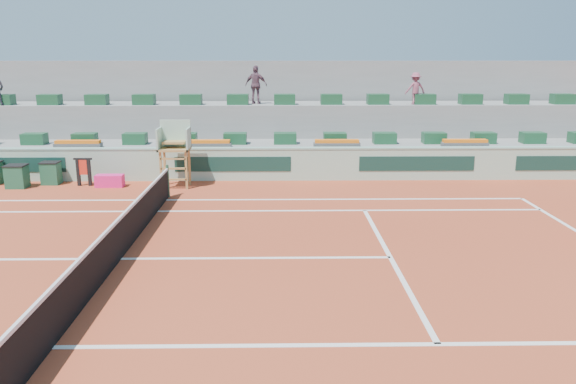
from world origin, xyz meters
name	(u,v)px	position (x,y,z in m)	size (l,w,h in m)	color
ground	(121,259)	(0.00, 0.00, 0.00)	(90.00, 90.00, 0.00)	#A2391F
seating_tier_lower	(190,155)	(0.00, 10.70, 0.60)	(36.00, 4.00, 1.20)	gray
seating_tier_upper	(195,133)	(0.00, 12.30, 1.30)	(36.00, 2.40, 2.60)	gray
stadium_back_wall	(199,109)	(0.00, 13.90, 2.20)	(36.00, 0.40, 4.40)	gray
player_bag	(110,181)	(-2.42, 7.46, 0.22)	(1.00, 0.44, 0.44)	#FB2080
spectator_mid	(256,85)	(2.78, 11.99, 3.41)	(0.95, 0.40, 1.63)	#684554
spectator_right	(415,88)	(9.58, 11.63, 3.27)	(0.87, 0.50, 1.35)	#90485B
court_lines	(121,259)	(0.00, 0.00, 0.01)	(23.89, 11.09, 0.01)	white
tennis_net	(119,238)	(0.00, 0.00, 0.53)	(0.10, 11.97, 1.10)	black
advertising_hoarding	(181,164)	(0.02, 8.50, 0.63)	(36.00, 0.34, 1.26)	#99C0A8
umpire_chair	(175,144)	(0.00, 7.50, 1.54)	(1.10, 0.90, 2.40)	olive
seat_row_lower	(185,138)	(0.00, 9.80, 1.42)	(32.90, 0.60, 0.44)	#18492A
seat_row_upper	(191,99)	(0.00, 11.70, 2.82)	(32.90, 0.60, 0.44)	#18492A
flower_planters	(143,144)	(-1.50, 9.00, 1.33)	(26.80, 0.36, 0.28)	#525252
drink_cooler_a	(51,173)	(-4.71, 7.92, 0.42)	(0.66, 0.57, 0.84)	#1B5136
drink_cooler_b	(17,176)	(-5.71, 7.36, 0.42)	(0.72, 0.63, 0.84)	#1B5136
towel_rack	(84,170)	(-3.39, 7.63, 0.60)	(0.66, 0.11, 1.03)	black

